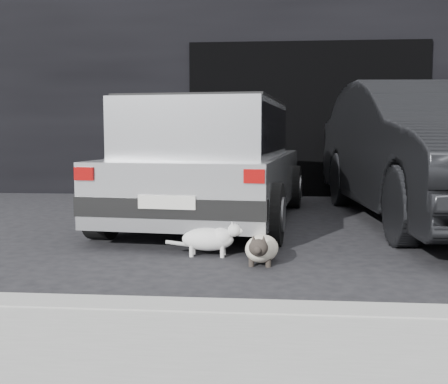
# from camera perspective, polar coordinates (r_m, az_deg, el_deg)

# --- Properties ---
(ground) EXTENTS (80.00, 80.00, 0.00)m
(ground) POSITION_cam_1_polar(r_m,az_deg,el_deg) (5.77, 0.55, -4.75)
(ground) COLOR black
(ground) RESTS_ON ground
(building_facade) EXTENTS (34.00, 4.00, 5.00)m
(building_facade) POSITION_cam_1_polar(r_m,az_deg,el_deg) (11.75, 7.98, 12.92)
(building_facade) COLOR black
(building_facade) RESTS_ON ground
(garage_opening) EXTENTS (4.00, 0.10, 2.60)m
(garage_opening) POSITION_cam_1_polar(r_m,az_deg,el_deg) (9.66, 8.46, 7.28)
(garage_opening) COLOR black
(garage_opening) RESTS_ON ground
(curb) EXTENTS (18.00, 0.25, 0.12)m
(curb) POSITION_cam_1_polar(r_m,az_deg,el_deg) (3.26, 14.88, -12.39)
(curb) COLOR gray
(curb) RESTS_ON ground
(silver_hatchback) EXTENTS (2.30, 4.15, 1.47)m
(silver_hatchback) POSITION_cam_1_polar(r_m,az_deg,el_deg) (6.79, -1.21, 3.70)
(silver_hatchback) COLOR #B6B8BB
(silver_hatchback) RESTS_ON ground
(second_car) EXTENTS (2.21, 5.34, 1.72)m
(second_car) POSITION_cam_1_polar(r_m,az_deg,el_deg) (7.19, 20.52, 3.89)
(second_car) COLOR black
(second_car) RESTS_ON ground
(cat_siamese) EXTENTS (0.32, 0.82, 0.28)m
(cat_siamese) POSITION_cam_1_polar(r_m,az_deg,el_deg) (4.67, 3.81, -5.74)
(cat_siamese) COLOR beige
(cat_siamese) RESTS_ON ground
(cat_white) EXTENTS (0.69, 0.24, 0.32)m
(cat_white) POSITION_cam_1_polar(r_m,az_deg,el_deg) (4.94, -1.30, -4.75)
(cat_white) COLOR silver
(cat_white) RESTS_ON ground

